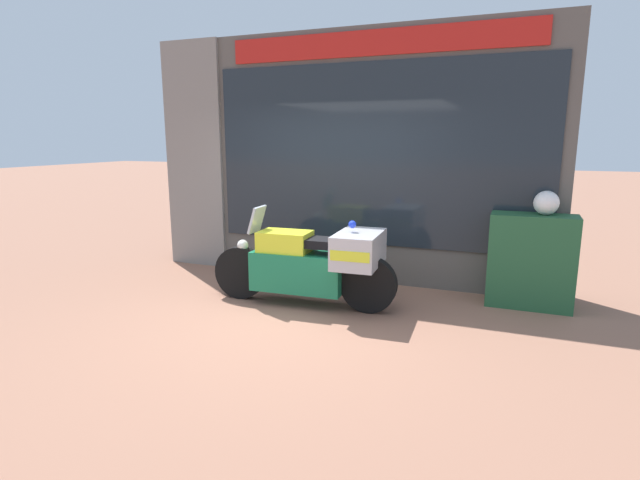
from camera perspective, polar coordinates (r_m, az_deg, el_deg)
name	(u,v)px	position (r m, az deg, el deg)	size (l,w,h in m)	color
ground_plane	(286,320)	(5.63, -3.91, -9.13)	(60.00, 60.00, 0.00)	#8E604C
shop_building	(317,157)	(7.28, -0.29, 9.42)	(5.79, 0.55, 3.42)	#56514C
window_display	(373,246)	(7.19, 6.08, -0.72)	(4.35, 0.30, 1.94)	slate
paramedic_motorcycle	(315,262)	(5.93, -0.56, -2.50)	(2.31, 0.83, 1.18)	black
utility_cabinet	(531,261)	(6.43, 22.97, -2.23)	(0.97, 0.44, 1.12)	#235633
white_helmet	(546,203)	(6.32, 24.45, 3.88)	(0.28, 0.28, 0.28)	white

